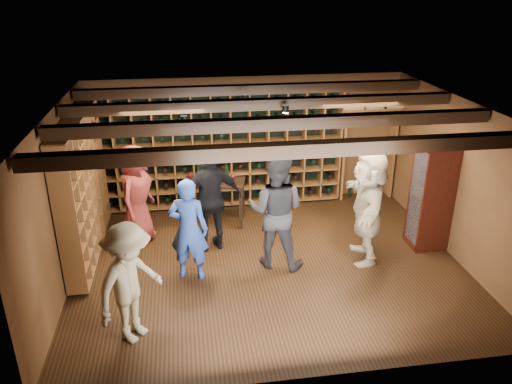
{
  "coord_description": "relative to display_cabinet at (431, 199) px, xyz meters",
  "views": [
    {
      "loc": [
        -1.21,
        -6.72,
        4.17
      ],
      "look_at": [
        -0.17,
        0.2,
        1.16
      ],
      "focal_mm": 35.0,
      "sensor_mm": 36.0,
      "label": 1
    }
  ],
  "objects": [
    {
      "name": "display_cabinet",
      "position": [
        0.0,
        0.0,
        0.0
      ],
      "size": [
        0.55,
        0.5,
        1.75
      ],
      "color": "#36110A",
      "rests_on": "ground"
    },
    {
      "name": "man_blue_shirt",
      "position": [
        -3.94,
        -0.39,
        -0.06
      ],
      "size": [
        0.66,
        0.51,
        1.59
      ],
      "primitive_type": "imported",
      "rotation": [
        0.0,
        0.0,
        2.89
      ],
      "color": "navy",
      "rests_on": "ground"
    },
    {
      "name": "guest_woman_black",
      "position": [
        -3.56,
        0.43,
        0.03
      ],
      "size": [
        1.12,
        0.68,
        1.78
      ],
      "primitive_type": "imported",
      "rotation": [
        0.0,
        0.0,
        3.39
      ],
      "color": "black",
      "rests_on": "ground"
    },
    {
      "name": "guest_khaki",
      "position": [
        -4.68,
        -1.68,
        -0.07
      ],
      "size": [
        1.09,
        1.17,
        1.58
      ],
      "primitive_type": "imported",
      "rotation": [
        0.0,
        0.0,
        0.9
      ],
      "color": "gray",
      "rests_on": "ground"
    },
    {
      "name": "tasting_table",
      "position": [
        -3.45,
        1.38,
        -0.13
      ],
      "size": [
        1.17,
        0.75,
        1.1
      ],
      "rotation": [
        0.0,
        0.0,
        -0.21
      ],
      "color": "black",
      "rests_on": "ground"
    },
    {
      "name": "room_shell",
      "position": [
        -2.71,
        -0.15,
        1.56
      ],
      "size": [
        6.0,
        6.0,
        6.0
      ],
      "color": "brown",
      "rests_on": "ground"
    },
    {
      "name": "guest_red_floral",
      "position": [
        -4.78,
        0.91,
        -0.0
      ],
      "size": [
        0.8,
        0.97,
        1.71
      ],
      "primitive_type": "imported",
      "rotation": [
        0.0,
        0.0,
        1.21
      ],
      "color": "maroon",
      "rests_on": "ground"
    },
    {
      "name": "ground",
      "position": [
        -2.71,
        -0.2,
        -0.86
      ],
      "size": [
        6.0,
        6.0,
        0.0
      ],
      "primitive_type": "plane",
      "color": "#311B0D",
      "rests_on": "ground"
    },
    {
      "name": "wine_rack_back",
      "position": [
        -3.24,
        2.13,
        0.29
      ],
      "size": [
        4.65,
        0.3,
        2.2
      ],
      "color": "brown",
      "rests_on": "ground"
    },
    {
      "name": "crate_shelf",
      "position": [
        -0.31,
        2.12,
        0.71
      ],
      "size": [
        1.2,
        0.32,
        2.07
      ],
      "color": "brown",
      "rests_on": "ground"
    },
    {
      "name": "guest_beige",
      "position": [
        -1.17,
        -0.25,
        0.05
      ],
      "size": [
        0.87,
        1.76,
        1.81
      ],
      "primitive_type": "imported",
      "rotation": [
        0.0,
        0.0,
        4.51
      ],
      "color": "tan",
      "rests_on": "ground"
    },
    {
      "name": "man_grey_suit",
      "position": [
        -2.61,
        -0.21,
        0.07
      ],
      "size": [
        1.1,
        0.99,
        1.84
      ],
      "primitive_type": "imported",
      "rotation": [
        0.0,
        0.0,
        2.75
      ],
      "color": "black",
      "rests_on": "ground"
    },
    {
      "name": "wine_rack_left",
      "position": [
        -5.54,
        0.62,
        0.29
      ],
      "size": [
        0.3,
        2.65,
        2.2
      ],
      "color": "brown",
      "rests_on": "ground"
    }
  ]
}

